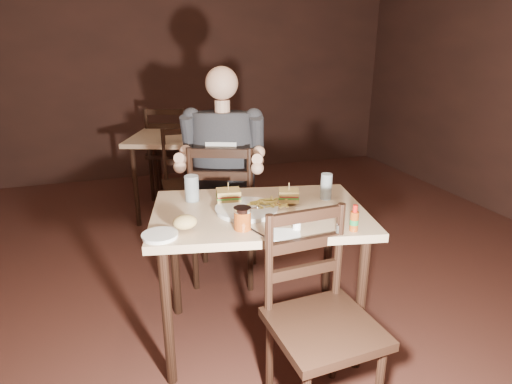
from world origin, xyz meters
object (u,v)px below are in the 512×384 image
object	(u,v)px
dinner_plate	(247,210)
chair_near	(324,327)
glass_left	(192,188)
glass_right	(326,186)
bg_table	(177,145)
hot_sauce	(354,218)
bg_chair_far	(171,152)
diner	(222,143)
main_table	(259,227)
bg_chair_near	(189,186)
chair_far	(225,211)
side_plate	(160,236)
syrup_dispenser	(242,218)

from	to	relation	value
dinner_plate	chair_near	bearing A→B (deg)	-74.91
glass_left	glass_right	bearing A→B (deg)	-15.71
bg_table	dinner_plate	world-z (taller)	dinner_plate
hot_sauce	bg_chair_far	bearing A→B (deg)	98.77
bg_chair_far	dinner_plate	distance (m)	2.57
bg_chair_far	diner	xyz separation A→B (m)	(0.11, -1.88, 0.49)
main_table	bg_table	size ratio (longest dim) A/B	1.15
dinner_plate	glass_left	bearing A→B (deg)	133.38
main_table	dinner_plate	distance (m)	0.12
main_table	bg_chair_near	distance (m)	1.47
bg_chair_near	hot_sauce	xyz separation A→B (m)	(0.45, -1.82, 0.38)
chair_far	chair_near	size ratio (longest dim) A/B	1.07
chair_far	bg_chair_near	bearing A→B (deg)	-59.31
diner	side_plate	world-z (taller)	diner
main_table	bg_table	world-z (taller)	same
bg_chair_far	bg_table	bearing A→B (deg)	108.94
bg_table	glass_left	size ratio (longest dim) A/B	7.46
diner	syrup_dispenser	size ratio (longest dim) A/B	8.86
bg_table	glass_right	world-z (taller)	glass_right
bg_table	glass_right	bearing A→B (deg)	-75.01
diner	hot_sauce	world-z (taller)	diner
bg_chair_near	dinner_plate	size ratio (longest dim) A/B	2.94
side_plate	dinner_plate	bearing A→B (deg)	20.80
diner	dinner_plate	xyz separation A→B (m)	(-0.05, -0.67, -0.19)
chair_near	dinner_plate	bearing A→B (deg)	101.56
bg_chair_near	bg_chair_far	bearing A→B (deg)	92.23
glass_right	side_plate	xyz separation A→B (m)	(-0.91, -0.22, -0.06)
diner	dinner_plate	distance (m)	0.70
chair_far	bg_chair_far	world-z (taller)	chair_far
main_table	glass_right	world-z (taller)	glass_right
dinner_plate	syrup_dispenser	size ratio (longest dim) A/B	2.92
chair_far	bg_chair_near	distance (m)	0.75
chair_far	bg_chair_far	size ratio (longest dim) A/B	1.02
glass_right	bg_chair_far	bearing A→B (deg)	101.80
side_plate	hot_sauce	bearing A→B (deg)	-13.45
syrup_dispenser	diner	bearing A→B (deg)	93.07
glass_right	syrup_dispenser	xyz separation A→B (m)	(-0.54, -0.25, -0.02)
main_table	hot_sauce	distance (m)	0.52
chair_near	dinner_plate	xyz separation A→B (m)	(-0.16, 0.58, 0.32)
main_table	syrup_dispenser	world-z (taller)	syrup_dispenser
chair_far	dinner_plate	xyz separation A→B (m)	(-0.06, -0.72, 0.29)
chair_far	syrup_dispenser	distance (m)	0.98
dinner_plate	glass_left	xyz separation A→B (m)	(-0.23, 0.24, 0.06)
chair_near	glass_left	distance (m)	0.99
bg_chair_far	syrup_dispenser	xyz separation A→B (m)	(-0.02, -2.75, 0.34)
main_table	dinner_plate	xyz separation A→B (m)	(-0.07, -0.00, 0.10)
chair_far	glass_right	world-z (taller)	chair_far
diner	glass_right	bearing A→B (deg)	-34.94
chair_far	hot_sauce	bearing A→B (deg)	128.00
chair_near	side_plate	xyz separation A→B (m)	(-0.60, 0.41, 0.32)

